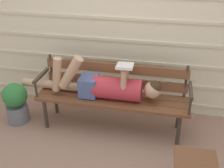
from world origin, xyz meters
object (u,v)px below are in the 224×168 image
(footstool, at_px, (195,166))
(park_bench, at_px, (113,92))
(reclining_person, at_px, (106,86))
(potted_plant, at_px, (16,102))

(footstool, bearing_deg, park_bench, 136.77)
(park_bench, relative_size, reclining_person, 1.05)
(footstool, xyz_separation_m, potted_plant, (-2.09, 0.68, -0.02))
(potted_plant, bearing_deg, reclining_person, 5.65)
(reclining_person, relative_size, footstool, 4.55)
(park_bench, distance_m, potted_plant, 1.21)
(park_bench, relative_size, footstool, 4.77)
(footstool, bearing_deg, potted_plant, 162.09)
(park_bench, height_order, footstool, park_bench)
(reclining_person, distance_m, footstool, 1.29)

